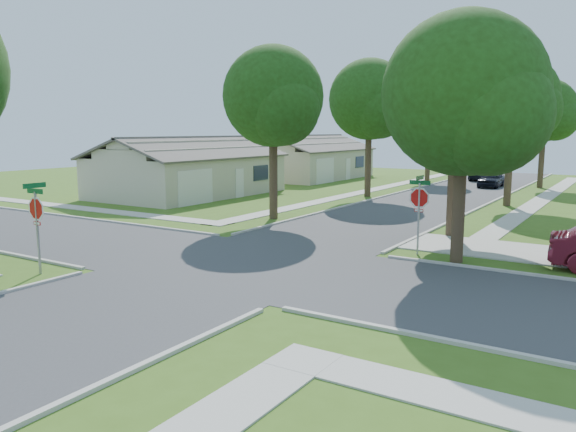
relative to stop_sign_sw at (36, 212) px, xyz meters
The scene contains 18 objects.
ground 6.95m from the stop_sign_sw, 45.00° to the left, with size 100.00×100.00×0.00m, color #3C5D19.
road_ns 6.95m from the stop_sign_sw, 45.00° to the left, with size 7.00×100.00×0.02m, color #333335.
sidewalk_ne 32.61m from the stop_sign_sw, 70.62° to the left, with size 1.20×40.00×0.04m, color #9E9B91.
sidewalk_nw 30.80m from the stop_sign_sw, 92.61° to the left, with size 1.20×40.00×0.04m, color #9E9B91.
driveway 17.38m from the stop_sign_sw, 43.12° to the left, with size 8.80×3.60×0.05m, color #9E9B91.
stop_sign_sw is the anchor object (origin of this frame).
stop_sign_ne 13.29m from the stop_sign_sw, 45.00° to the left, with size 1.05×0.80×2.98m.
tree_e_near 17.04m from the stop_sign_sw, 55.41° to the left, with size 4.97×4.80×8.28m.
tree_e_mid 27.71m from the stop_sign_sw, 69.80° to the left, with size 5.59×5.40×9.21m.
tree_e_far 40.04m from the stop_sign_sw, 76.27° to the left, with size 5.17×5.00×8.72m.
tree_w_near 14.30m from the stop_sign_sw, 89.77° to the left, with size 5.38×5.20×8.97m.
tree_w_mid 26.09m from the stop_sign_sw, 89.87° to the left, with size 5.80×5.60×9.56m.
tree_w_far 38.86m from the stop_sign_sw, 89.93° to the left, with size 4.76×4.60×8.04m.
tree_ne_corner 14.64m from the stop_sign_sw, 38.84° to the left, with size 5.80×5.60×8.66m.
house_nw_near 22.71m from the stop_sign_sw, 119.83° to the left, with size 8.42×13.60×4.23m.
house_nw_far 38.40m from the stop_sign_sw, 107.10° to the left, with size 8.42×13.60×4.23m.
car_curb_east 37.68m from the stop_sign_sw, 80.98° to the left, with size 1.61×4.01×1.37m, color black.
car_curb_west 43.35m from the stop_sign_sw, 85.37° to the left, with size 1.68×4.13×1.20m, color black.
Camera 1 is at (11.61, -15.43, 4.64)m, focal length 35.00 mm.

